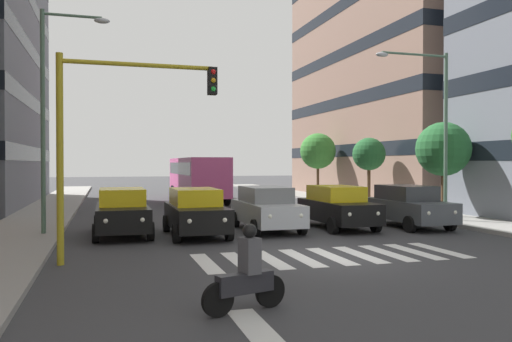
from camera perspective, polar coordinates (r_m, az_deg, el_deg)
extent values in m
plane|color=#38383A|center=(14.85, 8.37, -9.40)|extent=(180.00, 180.00, 0.00)
cube|color=#846656|center=(42.09, 16.09, 14.38)|extent=(10.47, 20.46, 25.00)
cube|color=black|center=(40.93, 16.04, 2.14)|extent=(10.51, 20.50, 0.90)
cube|color=black|center=(41.17, 16.06, 7.11)|extent=(10.51, 20.50, 0.90)
cube|color=black|center=(41.71, 16.08, 11.99)|extent=(10.51, 20.50, 0.90)
cube|color=black|center=(42.55, 16.10, 16.72)|extent=(10.51, 20.50, 0.90)
cube|color=silver|center=(16.66, 19.80, -8.30)|extent=(0.45, 2.80, 0.01)
cube|color=silver|center=(16.15, 17.20, -8.58)|extent=(0.45, 2.80, 0.01)
cube|color=silver|center=(15.68, 14.42, -8.86)|extent=(0.45, 2.80, 0.01)
cube|color=silver|center=(15.24, 11.48, -9.13)|extent=(0.45, 2.80, 0.01)
cube|color=silver|center=(14.85, 8.37, -9.39)|extent=(0.45, 2.80, 0.01)
cube|color=silver|center=(14.50, 5.09, -9.63)|extent=(0.45, 2.80, 0.01)
cube|color=silver|center=(14.20, 1.66, -9.85)|extent=(0.45, 2.80, 0.01)
cube|color=silver|center=(13.95, -1.91, -10.04)|extent=(0.45, 2.80, 0.01)
cube|color=silver|center=(13.76, -5.60, -10.20)|extent=(0.45, 2.80, 0.01)
cube|color=silver|center=(8.51, 0.03, -17.21)|extent=(0.50, 2.20, 0.01)
cube|color=#474C51|center=(22.04, 16.70, -4.18)|extent=(1.80, 4.40, 0.80)
cube|color=#343639|center=(22.16, 16.42, -2.33)|extent=(1.58, 2.46, 0.60)
cylinder|color=black|center=(21.41, 20.85, -5.42)|extent=(0.22, 0.64, 0.64)
cylinder|color=black|center=(20.38, 16.80, -5.72)|extent=(0.22, 0.64, 0.64)
cylinder|color=black|center=(23.78, 16.60, -4.78)|extent=(0.22, 0.64, 0.64)
cylinder|color=black|center=(22.85, 12.80, -4.99)|extent=(0.22, 0.64, 0.64)
sphere|color=white|center=(20.62, 21.32, -4.32)|extent=(0.18, 0.18, 0.18)
sphere|color=white|center=(19.94, 18.69, -4.49)|extent=(0.18, 0.18, 0.18)
cube|color=black|center=(20.95, 9.13, -4.41)|extent=(1.80, 4.40, 0.80)
cube|color=yellow|center=(21.08, 8.90, -2.47)|extent=(1.58, 2.46, 0.60)
cylinder|color=black|center=(20.13, 13.24, -5.79)|extent=(0.22, 0.64, 0.64)
cylinder|color=black|center=(19.31, 8.57, -6.06)|extent=(0.22, 0.64, 0.64)
cylinder|color=black|center=(22.68, 9.60, -5.02)|extent=(0.22, 0.64, 0.64)
cylinder|color=black|center=(21.96, 5.35, -5.21)|extent=(0.22, 0.64, 0.64)
sphere|color=white|center=(19.32, 13.44, -4.63)|extent=(0.18, 0.18, 0.18)
sphere|color=white|center=(18.77, 10.38, -4.78)|extent=(0.18, 0.18, 0.18)
cube|color=#B2B7BC|center=(19.98, 1.21, -4.66)|extent=(1.80, 4.40, 0.80)
cube|color=slate|center=(20.11, 1.04, -2.62)|extent=(1.58, 2.46, 0.60)
cylinder|color=black|center=(18.96, 5.16, -6.18)|extent=(0.22, 0.64, 0.64)
cylinder|color=black|center=(18.38, -0.10, -6.40)|extent=(0.22, 0.64, 0.64)
cylinder|color=black|center=(21.67, 2.32, -5.29)|extent=(0.22, 0.64, 0.64)
cylinder|color=black|center=(21.16, -2.32, -5.44)|extent=(0.22, 0.64, 0.64)
sphere|color=white|center=(18.14, 5.02, -4.97)|extent=(0.18, 0.18, 0.18)
sphere|color=white|center=(17.76, 1.54, -5.09)|extent=(0.18, 0.18, 0.18)
cube|color=black|center=(18.68, -6.74, -5.05)|extent=(1.80, 4.40, 0.80)
cube|color=yellow|center=(18.82, -6.85, -2.87)|extent=(1.58, 2.46, 0.60)
cylinder|color=black|center=(17.49, -3.01, -6.77)|extent=(0.22, 0.64, 0.64)
cylinder|color=black|center=(17.17, -8.90, -6.92)|extent=(0.22, 0.64, 0.64)
cylinder|color=black|center=(20.31, -4.92, -5.71)|extent=(0.22, 0.64, 0.64)
cylinder|color=black|center=(20.03, -10.00, -5.81)|extent=(0.22, 0.64, 0.64)
sphere|color=white|center=(16.69, -3.54, -5.48)|extent=(0.18, 0.18, 0.18)
sphere|color=white|center=(16.47, -7.47, -5.57)|extent=(0.18, 0.18, 0.18)
cube|color=black|center=(19.24, -14.73, -4.90)|extent=(1.80, 4.40, 0.80)
cube|color=yellow|center=(19.38, -14.76, -2.78)|extent=(1.58, 2.46, 0.60)
cylinder|color=black|center=(17.89, -11.69, -6.61)|extent=(0.22, 0.64, 0.64)
cylinder|color=black|center=(17.84, -17.50, -6.66)|extent=(0.22, 0.64, 0.64)
cylinder|color=black|center=(20.77, -12.35, -5.58)|extent=(0.22, 0.64, 0.64)
cylinder|color=black|center=(20.72, -17.35, -5.61)|extent=(0.22, 0.64, 0.64)
sphere|color=white|center=(17.12, -12.59, -5.34)|extent=(0.18, 0.18, 0.18)
sphere|color=white|center=(17.08, -16.46, -5.37)|extent=(0.18, 0.18, 0.18)
cube|color=#DB5193|center=(35.30, -6.59, -0.59)|extent=(2.50, 10.50, 2.50)
cube|color=black|center=(35.30, -6.59, 0.31)|extent=(2.52, 9.87, 0.80)
cylinder|color=black|center=(32.01, -3.25, -2.97)|extent=(0.28, 1.00, 1.00)
cylinder|color=black|center=(31.54, -7.69, -3.04)|extent=(0.28, 1.00, 1.00)
cylinder|color=black|center=(38.68, -5.56, -2.31)|extent=(0.28, 1.00, 1.00)
cylinder|color=black|center=(38.29, -9.24, -2.35)|extent=(0.28, 1.00, 1.00)
cylinder|color=black|center=(9.04, -4.29, -14.17)|extent=(0.60, 0.27, 0.60)
cylinder|color=black|center=(9.61, 1.59, -13.26)|extent=(0.60, 0.27, 0.60)
cube|color=#232328|center=(9.26, -1.25, -12.40)|extent=(1.12, 0.55, 0.36)
cube|color=#4C4C51|center=(9.22, -0.72, -9.42)|extent=(0.37, 0.43, 0.64)
sphere|color=black|center=(9.15, -0.72, -6.70)|extent=(0.26, 0.26, 0.26)
cylinder|color=#AD991E|center=(14.14, -21.08, 1.24)|extent=(0.18, 0.18, 5.50)
cylinder|color=#AD991E|center=(14.36, -12.95, 11.50)|extent=(4.02, 0.12, 0.12)
cube|color=black|center=(14.56, -4.91, 9.97)|extent=(0.24, 0.28, 0.76)
sphere|color=red|center=(14.46, -4.79, 11.00)|extent=(0.14, 0.14, 0.14)
sphere|color=orange|center=(14.42, -4.79, 10.06)|extent=(0.14, 0.14, 0.14)
sphere|color=green|center=(14.38, -4.79, 9.12)|extent=(0.14, 0.14, 0.14)
cylinder|color=#4C6B56|center=(24.05, 20.45, 3.63)|extent=(0.16, 0.16, 7.35)
cylinder|color=#4C6B56|center=(23.58, 17.32, 12.34)|extent=(3.19, 0.10, 0.10)
ellipsoid|color=#B7BCC1|center=(22.73, 13.90, 12.53)|extent=(0.56, 0.28, 0.20)
cylinder|color=#4C6B56|center=(19.68, -22.73, 5.12)|extent=(0.16, 0.16, 7.95)
cylinder|color=#4C6B56|center=(20.25, -19.83, 16.02)|extent=(2.03, 0.10, 0.10)
ellipsoid|color=#B7BCC1|center=(20.19, -16.84, 15.78)|extent=(0.56, 0.28, 0.20)
cylinder|color=#513823|center=(25.78, 20.18, -2.06)|extent=(0.20, 0.20, 2.40)
sphere|color=#235B2D|center=(25.76, 20.20, 2.32)|extent=(2.56, 2.56, 2.56)
cylinder|color=#513823|center=(31.44, 12.50, -1.45)|extent=(0.20, 0.20, 2.46)
sphere|color=#235B2D|center=(31.42, 12.51, 1.87)|extent=(1.98, 1.98, 1.98)
cylinder|color=#513823|center=(38.14, 6.93, -0.92)|extent=(0.20, 0.20, 2.61)
sphere|color=#387F33|center=(38.13, 6.94, 2.23)|extent=(2.65, 2.65, 2.65)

